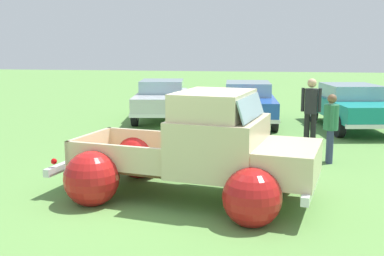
{
  "coord_description": "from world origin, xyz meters",
  "views": [
    {
      "loc": [
        1.41,
        -8.03,
        2.71
      ],
      "look_at": [
        0.0,
        0.9,
        1.09
      ],
      "focal_mm": 43.83,
      "sensor_mm": 36.0,
      "label": 1
    }
  ],
  "objects_px": {
    "show_car_1": "(248,101)",
    "show_car_2": "(351,105)",
    "show_car_0": "(162,98)",
    "spectator_1": "(331,124)",
    "vintage_pickup_truck": "(205,157)",
    "spectator_2": "(311,108)"
  },
  "relations": [
    {
      "from": "spectator_1",
      "to": "spectator_2",
      "type": "relative_size",
      "value": 0.88
    },
    {
      "from": "show_car_2",
      "to": "spectator_2",
      "type": "distance_m",
      "value": 3.4
    },
    {
      "from": "show_car_1",
      "to": "spectator_1",
      "type": "distance_m",
      "value": 5.64
    },
    {
      "from": "vintage_pickup_truck",
      "to": "spectator_1",
      "type": "xyz_separation_m",
      "value": [
        2.53,
        2.99,
        0.15
      ]
    },
    {
      "from": "vintage_pickup_truck",
      "to": "show_car_1",
      "type": "bearing_deg",
      "value": 98.11
    },
    {
      "from": "spectator_2",
      "to": "vintage_pickup_truck",
      "type": "bearing_deg",
      "value": 166.69
    },
    {
      "from": "vintage_pickup_truck",
      "to": "spectator_1",
      "type": "height_order",
      "value": "vintage_pickup_truck"
    },
    {
      "from": "show_car_0",
      "to": "spectator_2",
      "type": "height_order",
      "value": "spectator_2"
    },
    {
      "from": "vintage_pickup_truck",
      "to": "spectator_2",
      "type": "height_order",
      "value": "vintage_pickup_truck"
    },
    {
      "from": "spectator_1",
      "to": "spectator_2",
      "type": "xyz_separation_m",
      "value": [
        -0.29,
        1.77,
        0.15
      ]
    },
    {
      "from": "vintage_pickup_truck",
      "to": "spectator_1",
      "type": "bearing_deg",
      "value": 60.92
    },
    {
      "from": "show_car_1",
      "to": "show_car_2",
      "type": "bearing_deg",
      "value": 78.19
    },
    {
      "from": "vintage_pickup_truck",
      "to": "show_car_1",
      "type": "relative_size",
      "value": 1.03
    },
    {
      "from": "vintage_pickup_truck",
      "to": "show_car_0",
      "type": "xyz_separation_m",
      "value": [
        -2.69,
        8.59,
        0.02
      ]
    },
    {
      "from": "show_car_2",
      "to": "spectator_1",
      "type": "distance_m",
      "value": 4.94
    },
    {
      "from": "show_car_1",
      "to": "show_car_2",
      "type": "xyz_separation_m",
      "value": [
        3.37,
        -0.46,
        0.0
      ]
    },
    {
      "from": "show_car_1",
      "to": "show_car_2",
      "type": "height_order",
      "value": "same"
    },
    {
      "from": "show_car_0",
      "to": "spectator_1",
      "type": "height_order",
      "value": "spectator_1"
    },
    {
      "from": "vintage_pickup_truck",
      "to": "show_car_2",
      "type": "xyz_separation_m",
      "value": [
        3.79,
        7.77,
        0.03
      ]
    },
    {
      "from": "show_car_1",
      "to": "show_car_0",
      "type": "bearing_deg",
      "value": -100.59
    },
    {
      "from": "spectator_2",
      "to": "show_car_2",
      "type": "bearing_deg",
      "value": -15.65
    },
    {
      "from": "show_car_0",
      "to": "spectator_2",
      "type": "distance_m",
      "value": 6.24
    }
  ]
}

